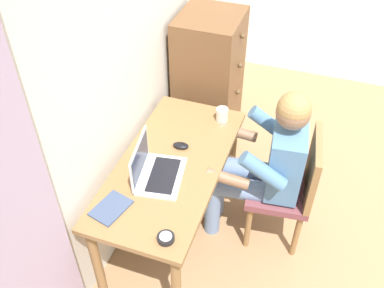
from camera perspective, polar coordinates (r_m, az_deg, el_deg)
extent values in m
cube|color=silver|center=(2.67, -8.20, 12.17)|extent=(4.80, 0.05, 2.50)
cube|color=#B29EBC|center=(1.95, -22.55, -11.30)|extent=(0.56, 0.03, 2.17)
cube|color=olive|center=(2.63, -2.78, -2.80)|extent=(1.27, 0.61, 0.03)
cylinder|color=olive|center=(3.23, 5.28, -1.64)|extent=(0.06, 0.06, 0.69)
cylinder|color=olive|center=(2.67, -12.36, -15.37)|extent=(0.06, 0.06, 0.69)
cylinder|color=olive|center=(3.34, -2.91, 0.27)|extent=(0.06, 0.06, 0.69)
cube|color=brown|center=(3.48, 2.18, 7.58)|extent=(0.51, 0.45, 1.21)
sphere|color=brown|center=(3.72, 5.54, 0.69)|extent=(0.04, 0.04, 0.04)
sphere|color=brown|center=(3.57, 5.79, 3.62)|extent=(0.04, 0.04, 0.04)
sphere|color=brown|center=(3.43, 6.06, 6.80)|extent=(0.04, 0.04, 0.04)
sphere|color=brown|center=(3.30, 6.36, 10.23)|extent=(0.04, 0.04, 0.04)
sphere|color=brown|center=(3.18, 6.69, 13.94)|extent=(0.04, 0.04, 0.04)
cube|color=brown|center=(2.93, 11.32, -5.90)|extent=(0.46, 0.45, 0.05)
cube|color=olive|center=(2.77, 15.64, -3.12)|extent=(0.42, 0.09, 0.42)
cylinder|color=olive|center=(3.20, 8.16, -6.03)|extent=(0.04, 0.04, 0.40)
cylinder|color=olive|center=(2.98, 7.40, -10.75)|extent=(0.04, 0.04, 0.40)
cylinder|color=olive|center=(3.22, 13.85, -6.84)|extent=(0.04, 0.04, 0.40)
cylinder|color=olive|center=(3.00, 13.59, -11.61)|extent=(0.04, 0.04, 0.40)
cylinder|color=#6B84AD|center=(2.96, 7.34, -3.40)|extent=(0.19, 0.41, 0.14)
cylinder|color=#6B84AD|center=(2.83, 6.88, -5.92)|extent=(0.19, 0.41, 0.14)
cylinder|color=#6B84AD|center=(3.14, 3.34, -5.90)|extent=(0.11, 0.11, 0.47)
cylinder|color=#6B84AD|center=(3.02, 2.73, -8.36)|extent=(0.11, 0.11, 0.47)
cube|color=teal|center=(2.74, 12.28, -1.99)|extent=(0.38, 0.24, 0.46)
cylinder|color=teal|center=(2.85, 10.19, 2.58)|extent=(0.12, 0.31, 0.25)
cylinder|color=teal|center=(2.51, 9.32, -3.57)|extent=(0.12, 0.31, 0.25)
cylinder|color=#846047|center=(2.92, 6.06, 1.54)|extent=(0.10, 0.27, 0.11)
cylinder|color=#846047|center=(2.60, 4.68, -4.56)|extent=(0.10, 0.27, 0.11)
sphere|color=#846047|center=(2.51, 13.22, 4.02)|extent=(0.20, 0.20, 0.20)
sphere|color=#9E7A47|center=(2.49, 13.33, 4.57)|extent=(0.20, 0.20, 0.20)
cube|color=silver|center=(2.53, -4.00, -4.23)|extent=(0.37, 0.29, 0.02)
cube|color=black|center=(2.52, -3.79, -4.09)|extent=(0.31, 0.20, 0.00)
cube|color=silver|center=(2.47, -6.95, -1.93)|extent=(0.34, 0.06, 0.22)
cube|color=#2D3851|center=(2.47, -6.82, -1.94)|extent=(0.30, 0.05, 0.18)
ellipsoid|color=black|center=(2.71, -1.49, -0.20)|extent=(0.07, 0.11, 0.03)
cylinder|color=black|center=(2.24, -3.47, -12.28)|extent=(0.09, 0.09, 0.03)
cylinder|color=silver|center=(2.23, -3.49, -12.04)|extent=(0.06, 0.06, 0.00)
cube|color=#3D4C6B|center=(2.41, -10.64, -8.29)|extent=(0.24, 0.20, 0.01)
cylinder|color=silver|center=(2.91, 3.99, 3.88)|extent=(0.08, 0.08, 0.09)
torus|color=silver|center=(2.94, 4.28, 4.53)|extent=(0.06, 0.01, 0.06)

